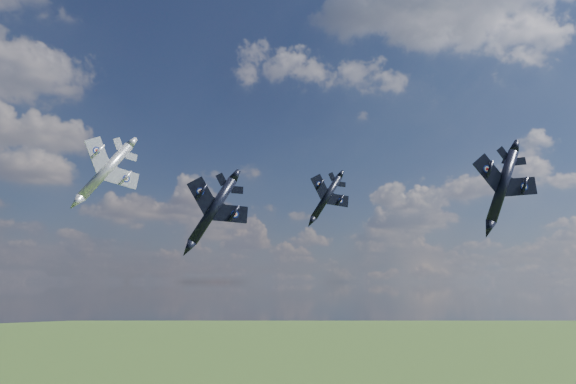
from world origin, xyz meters
TOP-DOWN VIEW (x-y plane):
  - jet_lead_navy at (-4.95, 19.46)m, footprint 16.47×19.42m
  - jet_right_navy at (26.16, -11.87)m, footprint 17.12×19.17m
  - jet_high_navy at (24.91, 27.62)m, footprint 13.39×16.35m
  - jet_left_silver at (-21.31, 22.56)m, footprint 11.10×15.50m

SIDE VIEW (x-z plane):
  - jet_lead_navy at x=-4.95m, z-range 74.55..83.65m
  - jet_right_navy at x=26.16m, z-range 77.98..85.29m
  - jet_left_silver at x=-21.31m, z-range 79.62..88.71m
  - jet_high_navy at x=24.91m, z-range 80.75..88.87m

